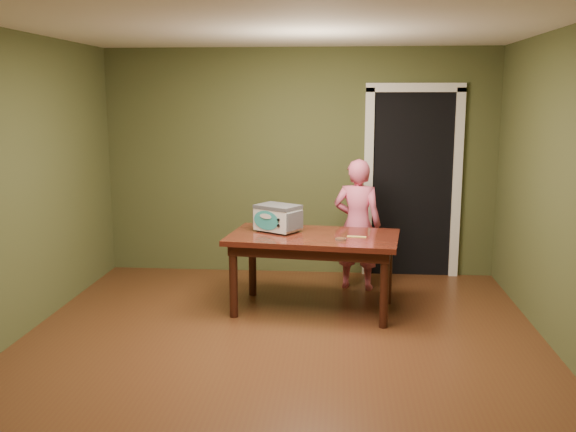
# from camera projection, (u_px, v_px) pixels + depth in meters

# --- Properties ---
(floor) EXTENTS (5.00, 5.00, 0.00)m
(floor) POSITION_uv_depth(u_px,v_px,m) (278.00, 354.00, 5.19)
(floor) COLOR #4E2C16
(floor) RESTS_ON ground
(room_shell) EXTENTS (4.52, 5.02, 2.61)m
(room_shell) POSITION_uv_depth(u_px,v_px,m) (277.00, 142.00, 4.88)
(room_shell) COLOR #444B28
(room_shell) RESTS_ON ground
(doorway) EXTENTS (1.10, 0.66, 2.25)m
(doorway) POSITION_uv_depth(u_px,v_px,m) (409.00, 182.00, 7.62)
(doorway) COLOR black
(doorway) RESTS_ON ground
(dining_table) EXTENTS (1.70, 1.08, 0.75)m
(dining_table) POSITION_uv_depth(u_px,v_px,m) (314.00, 245.00, 6.14)
(dining_table) COLOR #38120C
(dining_table) RESTS_ON floor
(toy_oven) EXTENTS (0.50, 0.45, 0.26)m
(toy_oven) POSITION_uv_depth(u_px,v_px,m) (278.00, 217.00, 6.25)
(toy_oven) COLOR #4C4F54
(toy_oven) RESTS_ON dining_table
(baking_pan) EXTENTS (0.10, 0.10, 0.02)m
(baking_pan) POSITION_uv_depth(u_px,v_px,m) (341.00, 239.00, 5.88)
(baking_pan) COLOR silver
(baking_pan) RESTS_ON dining_table
(spatula) EXTENTS (0.18, 0.05, 0.01)m
(spatula) POSITION_uv_depth(u_px,v_px,m) (357.00, 237.00, 6.02)
(spatula) COLOR #FAEE6C
(spatula) RESTS_ON dining_table
(child) EXTENTS (0.57, 0.43, 1.41)m
(child) POSITION_uv_depth(u_px,v_px,m) (357.00, 224.00, 6.85)
(child) COLOR #E15C81
(child) RESTS_ON floor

